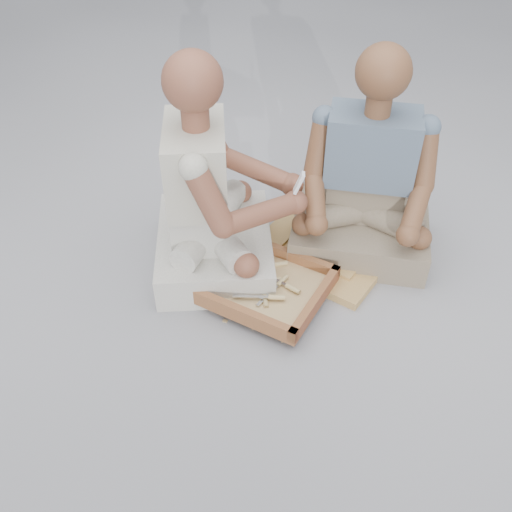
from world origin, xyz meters
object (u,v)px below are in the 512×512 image
(companion, at_px, (366,189))
(carved_panel, at_px, (318,256))
(craftsman, at_px, (211,201))
(tool_tray, at_px, (260,284))

(companion, bearing_deg, carved_panel, 39.89)
(carved_panel, height_order, companion, companion)
(craftsman, xyz_separation_m, companion, (0.63, 0.30, -0.02))
(carved_panel, xyz_separation_m, companion, (0.17, 0.17, 0.30))
(companion, bearing_deg, tool_tray, 46.87)
(tool_tray, bearing_deg, craftsman, 148.93)
(tool_tray, xyz_separation_m, companion, (0.37, 0.47, 0.26))
(tool_tray, relative_size, craftsman, 0.65)
(companion, bearing_deg, craftsman, 20.73)
(tool_tray, height_order, companion, companion)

